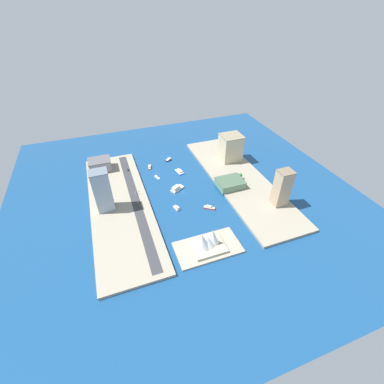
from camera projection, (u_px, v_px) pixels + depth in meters
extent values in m
plane|color=navy|center=(183.00, 192.00, 343.44)|extent=(440.00, 440.00, 0.00)
cube|color=#9E937F|center=(238.00, 179.00, 364.79)|extent=(70.00, 240.00, 3.31)
cube|color=#9E937F|center=(120.00, 205.00, 320.06)|extent=(70.00, 240.00, 3.31)
cube|color=#A89E89|center=(208.00, 247.00, 267.55)|extent=(67.24, 36.54, 2.00)
cube|color=#38383D|center=(135.00, 200.00, 324.30)|extent=(10.71, 228.00, 0.15)
cube|color=silver|center=(177.00, 189.00, 347.19)|extent=(20.47, 16.41, 2.01)
cone|color=silver|center=(182.00, 186.00, 353.14)|extent=(2.46, 2.46, 1.81)
cube|color=white|center=(176.00, 188.00, 343.51)|extent=(11.36, 9.65, 4.51)
cube|color=beige|center=(177.00, 188.00, 346.54)|extent=(19.65, 15.75, 0.10)
cube|color=red|center=(209.00, 208.00, 316.84)|extent=(13.86, 11.82, 1.81)
cone|color=red|center=(215.00, 209.00, 315.19)|extent=(2.28, 2.28, 1.63)
cube|color=white|center=(209.00, 206.00, 315.80)|extent=(6.77, 5.99, 2.17)
cube|color=beige|center=(209.00, 207.00, 316.26)|extent=(13.30, 11.35, 0.10)
cube|color=blue|center=(179.00, 172.00, 380.50)|extent=(11.22, 17.07, 1.52)
cone|color=blue|center=(176.00, 169.00, 386.00)|extent=(1.64, 1.64, 1.37)
cube|color=white|center=(180.00, 171.00, 377.87)|extent=(6.74, 7.22, 2.55)
cube|color=beige|center=(179.00, 171.00, 380.00)|extent=(10.77, 16.39, 0.10)
cube|color=#999EA3|center=(177.00, 208.00, 316.32)|extent=(7.09, 11.03, 1.67)
cone|color=#999EA3|center=(174.00, 206.00, 319.91)|extent=(1.84, 1.84, 1.50)
cube|color=white|center=(177.00, 208.00, 313.90)|extent=(4.53, 5.35, 2.51)
cube|color=beige|center=(176.00, 208.00, 315.78)|extent=(6.80, 10.59, 0.10)
cube|color=white|center=(157.00, 177.00, 369.23)|extent=(6.77, 10.63, 1.16)
cone|color=white|center=(159.00, 179.00, 366.07)|extent=(1.37, 1.37, 1.05)
cube|color=white|center=(157.00, 176.00, 369.22)|extent=(4.08, 5.79, 1.31)
cube|color=beige|center=(157.00, 177.00, 368.85)|extent=(6.50, 10.21, 0.10)
cylinder|color=silver|center=(157.00, 174.00, 365.33)|extent=(0.24, 0.24, 10.64)
cube|color=#1E284C|center=(169.00, 160.00, 406.88)|extent=(10.22, 7.53, 1.95)
cone|color=#1E284C|center=(166.00, 161.00, 404.27)|extent=(2.25, 2.25, 1.76)
cube|color=white|center=(169.00, 159.00, 406.42)|extent=(5.97, 5.31, 1.75)
cube|color=beige|center=(168.00, 159.00, 406.26)|extent=(9.81, 7.23, 0.10)
cube|color=orange|center=(150.00, 167.00, 390.59)|extent=(6.14, 12.80, 1.65)
cone|color=orange|center=(150.00, 165.00, 395.75)|extent=(1.74, 1.74, 1.48)
cube|color=white|center=(150.00, 167.00, 388.33)|extent=(3.40, 5.03, 2.23)
cube|color=beige|center=(150.00, 167.00, 390.05)|extent=(5.90, 12.29, 0.10)
cube|color=gray|center=(100.00, 165.00, 376.44)|extent=(29.91, 24.34, 15.33)
cube|color=#59595C|center=(99.00, 160.00, 371.52)|extent=(31.11, 25.31, 0.80)
cube|color=tan|center=(282.00, 188.00, 305.87)|extent=(16.89, 14.72, 46.10)
cube|color=#7C6B55|center=(286.00, 172.00, 291.56)|extent=(17.56, 15.31, 0.80)
cube|color=#8C9EB2|center=(103.00, 191.00, 296.66)|extent=(19.26, 15.94, 51.87)
cube|color=slate|center=(98.00, 172.00, 280.59)|extent=(20.04, 16.58, 0.80)
cube|color=slate|center=(230.00, 183.00, 345.78)|extent=(33.65, 27.02, 8.65)
cube|color=#47624A|center=(230.00, 180.00, 342.89)|extent=(35.00, 28.10, 0.80)
cube|color=#C6B793|center=(230.00, 148.00, 393.22)|extent=(29.99, 27.42, 38.74)
cube|color=gray|center=(232.00, 136.00, 381.15)|extent=(31.19, 28.52, 0.80)
cylinder|color=black|center=(135.00, 193.00, 335.46)|extent=(0.27, 0.65, 0.64)
cylinder|color=black|center=(136.00, 193.00, 335.95)|extent=(0.27, 0.65, 0.64)
cylinder|color=black|center=(136.00, 195.00, 332.89)|extent=(0.27, 0.65, 0.64)
cylinder|color=black|center=(137.00, 194.00, 333.38)|extent=(0.27, 0.65, 0.64)
cube|color=#B7B7BC|center=(136.00, 193.00, 334.26)|extent=(2.02, 5.07, 0.72)
cube|color=#262D38|center=(136.00, 193.00, 333.67)|extent=(1.71, 2.86, 0.59)
cylinder|color=black|center=(127.00, 169.00, 380.07)|extent=(0.28, 0.65, 0.64)
cylinder|color=black|center=(129.00, 169.00, 380.48)|extent=(0.28, 0.65, 0.64)
cylinder|color=black|center=(128.00, 171.00, 377.50)|extent=(0.28, 0.65, 0.64)
cylinder|color=black|center=(129.00, 170.00, 377.91)|extent=(0.28, 0.65, 0.64)
cube|color=black|center=(128.00, 170.00, 378.82)|extent=(2.17, 4.94, 0.76)
cube|color=#262D38|center=(128.00, 169.00, 378.22)|extent=(1.84, 2.80, 0.63)
cylinder|color=black|center=(138.00, 204.00, 318.62)|extent=(0.27, 0.65, 0.64)
cylinder|color=black|center=(139.00, 203.00, 319.07)|extent=(0.27, 0.65, 0.64)
cylinder|color=black|center=(139.00, 205.00, 316.01)|extent=(0.27, 0.65, 0.64)
cylinder|color=black|center=(140.00, 205.00, 316.46)|extent=(0.27, 0.65, 0.64)
cube|color=yellow|center=(139.00, 204.00, 317.35)|extent=(1.87, 5.10, 0.81)
cube|color=#262D38|center=(139.00, 204.00, 316.73)|extent=(1.61, 2.87, 0.61)
cylinder|color=black|center=(139.00, 193.00, 331.70)|extent=(0.18, 0.18, 5.50)
cube|color=black|center=(139.00, 191.00, 329.71)|extent=(0.36, 0.36, 1.00)
sphere|color=red|center=(139.00, 191.00, 329.50)|extent=(0.24, 0.24, 0.24)
sphere|color=yellow|center=(139.00, 191.00, 329.71)|extent=(0.24, 0.24, 0.24)
sphere|color=green|center=(139.00, 191.00, 329.93)|extent=(0.24, 0.24, 0.24)
cube|color=#BCAD93|center=(208.00, 246.00, 266.02)|extent=(33.74, 28.65, 3.00)
cone|color=white|center=(214.00, 236.00, 260.40)|extent=(11.70, 8.19, 21.96)
cone|color=white|center=(208.00, 241.00, 261.45)|extent=(14.21, 13.16, 13.15)
cone|color=white|center=(202.00, 241.00, 258.10)|extent=(15.97, 13.52, 19.27)
cylinder|color=brown|center=(240.00, 178.00, 360.33)|extent=(0.50, 0.50, 3.83)
sphere|color=#2D7233|center=(240.00, 175.00, 357.73)|extent=(5.88, 5.88, 5.88)
cylinder|color=brown|center=(239.00, 182.00, 353.56)|extent=(0.50, 0.50, 2.76)
sphere|color=#2D7233|center=(239.00, 180.00, 351.69)|extent=(4.22, 4.22, 4.22)
cylinder|color=brown|center=(239.00, 186.00, 345.78)|extent=(0.50, 0.50, 3.72)
sphere|color=#2D7233|center=(239.00, 183.00, 343.40)|extent=(5.10, 5.10, 5.10)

